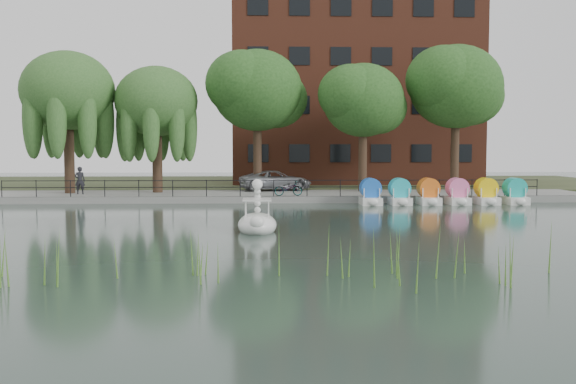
{
  "coord_description": "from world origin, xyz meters",
  "views": [
    {
      "loc": [
        -0.62,
        -24.95,
        3.33
      ],
      "look_at": [
        0.5,
        4.0,
        1.3
      ],
      "focal_mm": 40.0,
      "sensor_mm": 36.0,
      "label": 1
    }
  ],
  "objects": [
    {
      "name": "pedal_boat_row",
      "position": [
        9.85,
        11.88,
        0.61
      ],
      "size": [
        9.65,
        1.7,
        1.4
      ],
      "color": "white",
      "rests_on": "ground_plane"
    },
    {
      "name": "broadleaf_right",
      "position": [
        6.0,
        17.5,
        6.39
      ],
      "size": [
        5.4,
        5.4,
        8.32
      ],
      "color": "#473323",
      "rests_on": "promenade"
    },
    {
      "name": "minivan",
      "position": [
        0.22,
        18.43,
        1.18
      ],
      "size": [
        3.85,
        6.03,
        1.55
      ],
      "primitive_type": "imported",
      "rotation": [
        0.0,
        0.0,
        1.82
      ],
      "color": "gray",
      "rests_on": "promenade"
    },
    {
      "name": "promenade",
      "position": [
        0.0,
        16.0,
        0.2
      ],
      "size": [
        40.0,
        6.0,
        0.4
      ],
      "primitive_type": "cube",
      "color": "gray",
      "rests_on": "ground_plane"
    },
    {
      "name": "ground_plane",
      "position": [
        0.0,
        0.0,
        0.0
      ],
      "size": [
        120.0,
        120.0,
        0.0
      ],
      "primitive_type": "plane",
      "color": "#3C5048"
    },
    {
      "name": "apartment_building",
      "position": [
        7.0,
        29.97,
        9.36
      ],
      "size": [
        20.0,
        10.07,
        18.0
      ],
      "color": "#4C1E16",
      "rests_on": "land_strip"
    },
    {
      "name": "broadleaf_far",
      "position": [
        12.5,
        18.5,
        7.4
      ],
      "size": [
        6.3,
        6.3,
        9.71
      ],
      "color": "#473323",
      "rests_on": "promenade"
    },
    {
      "name": "willow_left",
      "position": [
        -13.0,
        16.5,
        6.87
      ],
      "size": [
        5.88,
        5.88,
        9.01
      ],
      "color": "#473323",
      "rests_on": "promenade"
    },
    {
      "name": "broadleaf_center",
      "position": [
        -1.0,
        18.0,
        7.06
      ],
      "size": [
        6.0,
        6.0,
        9.25
      ],
      "color": "#473323",
      "rests_on": "promenade"
    },
    {
      "name": "reed_bank",
      "position": [
        2.0,
        -9.5,
        0.6
      ],
      "size": [
        24.0,
        2.4,
        1.2
      ],
      "color": "#669938",
      "rests_on": "ground_plane"
    },
    {
      "name": "kerb",
      "position": [
        0.0,
        13.05,
        0.2
      ],
      "size": [
        40.0,
        0.25,
        0.4
      ],
      "primitive_type": "cube",
      "color": "gray",
      "rests_on": "ground_plane"
    },
    {
      "name": "land_strip",
      "position": [
        0.0,
        30.0,
        0.18
      ],
      "size": [
        60.0,
        22.0,
        0.36
      ],
      "primitive_type": "cube",
      "color": "#47512D",
      "rests_on": "ground_plane"
    },
    {
      "name": "willow_mid",
      "position": [
        -7.5,
        17.0,
        6.25
      ],
      "size": [
        5.32,
        5.32,
        8.15
      ],
      "color": "#473323",
      "rests_on": "promenade"
    },
    {
      "name": "railing",
      "position": [
        0.0,
        13.25,
        1.15
      ],
      "size": [
        32.0,
        0.05,
        1.0
      ],
      "color": "black",
      "rests_on": "promenade"
    },
    {
      "name": "bicycle",
      "position": [
        0.89,
        13.6,
        0.9
      ],
      "size": [
        0.83,
        1.79,
        1.0
      ],
      "primitive_type": "imported",
      "rotation": [
        0.0,
        0.0,
        1.71
      ],
      "color": "gray",
      "rests_on": "promenade"
    },
    {
      "name": "pedestrian",
      "position": [
        -12.04,
        15.36,
        1.39
      ],
      "size": [
        0.76,
        0.55,
        1.98
      ],
      "primitive_type": "imported",
      "rotation": [
        0.0,
        0.0,
        3.24
      ],
      "color": "black",
      "rests_on": "promenade"
    },
    {
      "name": "swan_boat",
      "position": [
        -0.86,
        0.2,
        0.45
      ],
      "size": [
        1.52,
        2.52,
        2.05
      ],
      "rotation": [
        0.0,
        0.0,
        -0.0
      ],
      "color": "white",
      "rests_on": "ground_plane"
    }
  ]
}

